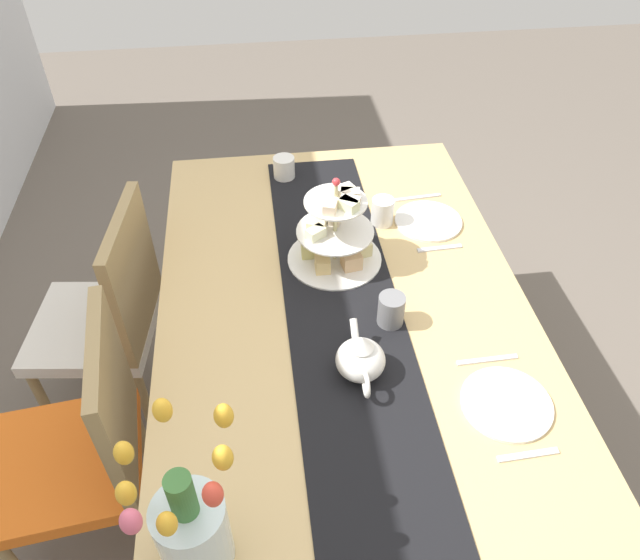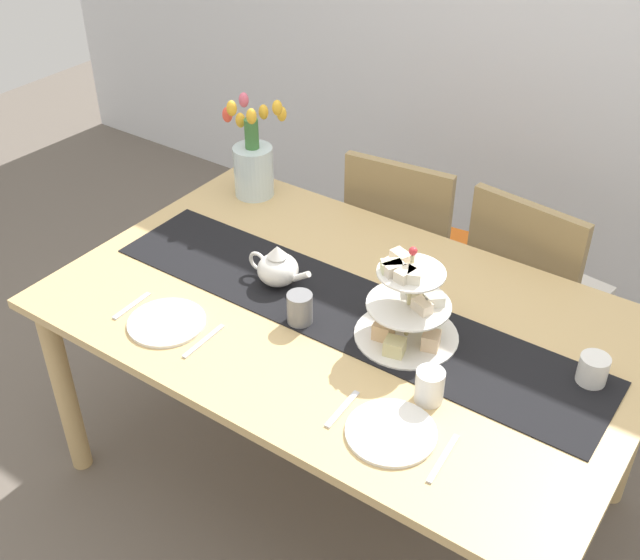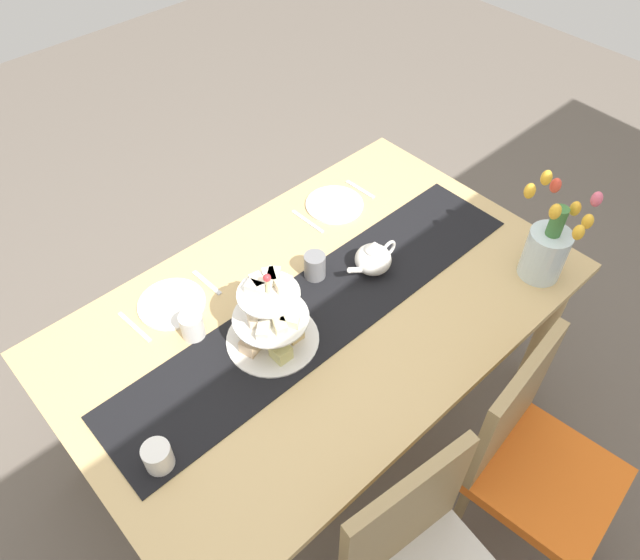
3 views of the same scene
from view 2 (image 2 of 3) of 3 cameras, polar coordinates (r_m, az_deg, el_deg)
ground_plane at (r=2.88m, az=1.54°, el=-14.25°), size 8.00×8.00×0.00m
dining_table at (r=2.41m, az=1.79°, el=-3.98°), size 1.76×1.09×0.75m
chair_left at (r=3.13m, az=6.24°, el=2.58°), size 0.46×0.46×0.91m
chair_right at (r=2.97m, az=15.09°, el=-0.66°), size 0.47×0.47×0.91m
table_runner at (r=2.36m, az=1.92°, el=-2.17°), size 1.60×0.34×0.00m
tiered_cake_stand at (r=2.21m, az=6.45°, el=-2.16°), size 0.30×0.30×0.30m
teapot at (r=2.44m, az=-3.10°, el=0.88°), size 0.24×0.13×0.14m
tulip_vase at (r=2.91m, az=-4.87°, el=8.53°), size 0.22×0.22×0.40m
cream_jug at (r=2.21m, az=19.23°, el=-6.18°), size 0.08×0.08×0.08m
dinner_plate_left at (r=2.35m, az=-11.08°, el=-3.04°), size 0.23×0.23×0.01m
fork_left at (r=2.44m, az=-13.52°, el=-1.84°), size 0.02×0.15×0.01m
knife_left at (r=2.26m, az=-8.45°, el=-4.41°), size 0.02×0.17×0.01m
dinner_plate_right at (r=1.99m, az=5.18°, el=-10.96°), size 0.23×0.23×0.01m
fork_right at (r=2.04m, az=1.63°, el=-9.35°), size 0.02×0.15×0.01m
knife_right at (r=1.95m, az=8.94°, el=-12.69°), size 0.03×0.17×0.01m
mug_grey at (r=2.28m, az=-1.48°, el=-2.05°), size 0.08×0.08×0.09m
mug_white_text at (r=2.06m, az=7.97°, el=-7.64°), size 0.08×0.08×0.09m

